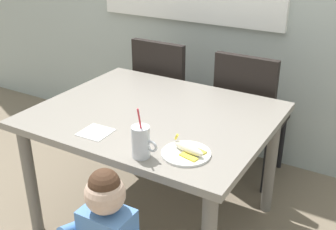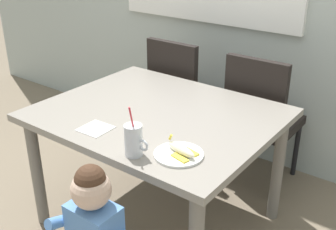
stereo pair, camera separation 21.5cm
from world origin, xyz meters
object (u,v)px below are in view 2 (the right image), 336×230
at_px(paper_napkin, 96,129).
at_px(dining_table, 158,127).
at_px(milk_cup, 134,142).
at_px(dining_chair_left, 181,92).
at_px(peeled_banana, 182,150).
at_px(dining_chair_right, 260,115).
at_px(snack_plate, 179,154).
at_px(toddler_standing, 94,228).

bearing_deg(paper_napkin, dining_table, 71.79).
bearing_deg(milk_cup, paper_napkin, 166.79).
xyz_separation_m(dining_chair_left, paper_napkin, (0.24, -1.11, 0.21)).
bearing_deg(peeled_banana, dining_chair_right, 94.97).
bearing_deg(dining_table, paper_napkin, -108.21).
relative_size(dining_chair_left, snack_plate, 4.17).
relative_size(dining_chair_left, milk_cup, 3.82).
xyz_separation_m(dining_table, peeled_banana, (0.39, -0.32, 0.13)).
xyz_separation_m(toddler_standing, milk_cup, (-0.01, 0.29, 0.29)).
xyz_separation_m(toddler_standing, paper_napkin, (-0.35, 0.37, 0.23)).
xyz_separation_m(toddler_standing, peeled_banana, (0.17, 0.41, 0.26)).
bearing_deg(dining_table, toddler_standing, -72.82).
bearing_deg(snack_plate, dining_chair_right, 94.29).
height_order(toddler_standing, milk_cup, milk_cup).
height_order(snack_plate, peeled_banana, peeled_banana).
bearing_deg(snack_plate, milk_cup, -145.13).
relative_size(milk_cup, peeled_banana, 1.43).
bearing_deg(dining_chair_left, dining_table, 116.03).
height_order(milk_cup, snack_plate, milk_cup).
bearing_deg(snack_plate, peeled_banana, 20.22).
xyz_separation_m(dining_chair_left, toddler_standing, (0.59, -1.47, -0.02)).
bearing_deg(snack_plate, dining_table, 139.28).
distance_m(dining_chair_right, paper_napkin, 1.20).
distance_m(dining_chair_right, milk_cup, 1.22).
xyz_separation_m(dining_table, milk_cup, (0.21, -0.44, 0.16)).
relative_size(milk_cup, paper_napkin, 1.67).
height_order(milk_cup, paper_napkin, milk_cup).
height_order(dining_chair_left, snack_plate, dining_chair_left).
distance_m(milk_cup, peeled_banana, 0.22).
relative_size(dining_table, dining_chair_left, 1.35).
bearing_deg(snack_plate, paper_napkin, -175.58).
distance_m(milk_cup, paper_napkin, 0.35).
distance_m(dining_chair_left, dining_chair_right, 0.66).
relative_size(dining_table, snack_plate, 5.65).
bearing_deg(snack_plate, toddler_standing, -110.82).
bearing_deg(peeled_banana, snack_plate, -159.78).
bearing_deg(dining_chair_left, dining_chair_right, 179.44).
bearing_deg(paper_napkin, milk_cup, -13.21).
height_order(dining_table, milk_cup, milk_cup).
xyz_separation_m(dining_table, snack_plate, (0.38, -0.33, 0.10)).
bearing_deg(dining_chair_left, snack_plate, 124.76).
distance_m(dining_chair_right, toddler_standing, 1.47).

